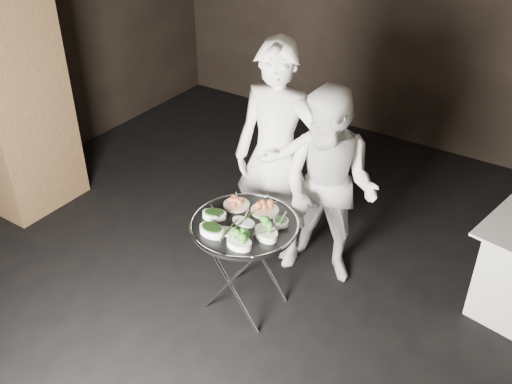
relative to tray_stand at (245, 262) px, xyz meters
The scene contains 16 objects.
floor 0.50m from the tray_stand, 106.63° to the right, with size 6.00×7.00×0.05m, color black.
wall_back 3.48m from the tray_stand, 91.12° to the left, with size 6.00×0.05×3.00m, color black.
tray_stand is the anchor object (origin of this frame).
serving_tray 0.34m from the tray_stand, 82.87° to the left, with size 0.77×0.77×0.04m.
potato_plate_a 0.44m from the tray_stand, 138.76° to the left, with size 0.19×0.19×0.07m.
potato_plate_b 0.43m from the tray_stand, 78.21° to the left, with size 0.20×0.20×0.07m.
greens_bowl 0.46m from the tray_stand, 30.40° to the left, with size 0.11×0.11×0.06m.
asparagus_plate_a 0.36m from the tray_stand, 151.28° to the left, with size 0.18×0.10×0.04m.
asparagus_plate_b 0.39m from the tray_stand, 100.84° to the right, with size 0.18×0.12×0.04m.
spinach_bowl_a 0.44m from the tray_stand, 164.79° to the right, with size 0.20×0.17×0.07m.
spinach_bowl_b 0.46m from the tray_stand, 118.10° to the right, with size 0.20×0.13×0.08m.
broccoli_bowl_a 0.44m from the tray_stand, 10.69° to the right, with size 0.23×0.21×0.08m.
broccoli_bowl_b 0.46m from the tray_stand, 62.78° to the right, with size 0.18×0.13×0.07m.
serving_utensils 0.40m from the tray_stand, 76.29° to the left, with size 0.58×0.43×0.01m.
waiter_left 0.84m from the tray_stand, 102.47° to the left, with size 0.69×0.45×1.88m, color silver.
waiter_right 0.84m from the tray_stand, 65.25° to the left, with size 0.78×0.61×1.61m, color silver.
Camera 1 is at (1.92, -2.43, 3.12)m, focal length 40.00 mm.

